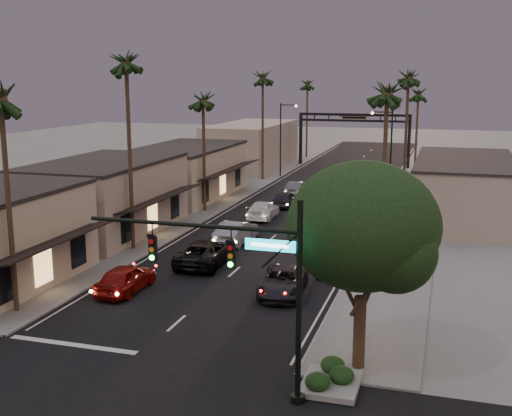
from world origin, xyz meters
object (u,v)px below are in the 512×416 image
Objects in this scene: traffic_signal at (249,269)px; palm_rb at (409,73)px; streetlight_right at (388,148)px; palm_lb at (126,57)px; oncoming_pickup at (206,252)px; palm_ra at (388,87)px; palm_far at (307,82)px; palm_la at (0,90)px; arch at (354,126)px; palm_lc at (203,96)px; corner_tree at (365,231)px; palm_ld at (263,74)px; curbside_black at (338,258)px; palm_rc at (419,91)px; curbside_near at (283,281)px; oncoming_silver at (236,232)px; oncoming_red at (126,278)px; streetlight_left at (283,134)px.

palm_rb is at bearing 85.84° from traffic_signal.
palm_lb reaches higher than streetlight_right.
streetlight_right is 1.52× the size of oncoming_pickup.
palm_ra is 56.58m from palm_far.
arch is at bearing 81.97° from palm_la.
palm_lc is at bearing 145.10° from palm_ra.
palm_la is (-18.08, 1.55, 5.46)m from corner_tree.
streetlight_right is 28.89m from palm_lb.
palm_ld is 1.08× the size of palm_far.
corner_tree is 0.58× the size of palm_lb.
streetlight_right is 0.63× the size of palm_rb.
palm_lb reaches higher than palm_ld.
traffic_signal is 1.52× the size of curbside_black.
curbside_near is at bearing -95.48° from palm_rc.
oncoming_silver is at bearing -120.68° from palm_rb.
palm_lb is 1.07× the size of palm_rb.
corner_tree is 0.67× the size of palm_ra.
palm_lc is (-15.52, -9.00, 5.14)m from streetlight_right.
traffic_signal reaches higher than curbside_near.
palm_ra is 11.22m from curbside_black.
palm_rc is 2.57× the size of oncoming_red.
corner_tree is 1.57× the size of curbside_black.
oncoming_silver is at bearing -83.29° from palm_far.
palm_ra reaches higher than oncoming_silver.
oncoming_red is (3.88, -8.38, -12.58)m from palm_lb.
palm_ld is 2.70× the size of curbside_near.
palm_la is 1.08× the size of palm_rc.
palm_rb is at bearing 91.37° from corner_tree.
palm_lc is 42.01m from palm_far.
palm_far is at bearing 93.95° from streetlight_left.
streetlight_left is 22.65m from palm_lc.
streetlight_left is 36.93m from palm_lb.
palm_la is 46.01m from palm_ld.
palm_ra and palm_far have the same top height.
palm_rb reaches higher than oncoming_pickup.
streetlight_right is 0.74× the size of palm_rc.
palm_lb is at bearing -112.27° from palm_rc.
oncoming_red is at bearing 156.51° from corner_tree.
oncoming_pickup is at bearing -103.92° from palm_rc.
palm_rb is at bearing -71.70° from arch.
palm_ld is 42.74m from curbside_near.
palm_rc is 2.06× the size of oncoming_pickup.
oncoming_silver is at bearing -57.62° from palm_lc.
streetlight_right is 19.78m from palm_ld.
palm_far is 2.57× the size of oncoming_silver.
palm_ra is at bearing -90.00° from palm_rb.
arch is 61.88m from palm_la.
curbside_black is at bearing -82.74° from arch.
palm_far is 2.51× the size of curbside_near.
corner_tree is 17.99m from oncoming_pickup.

